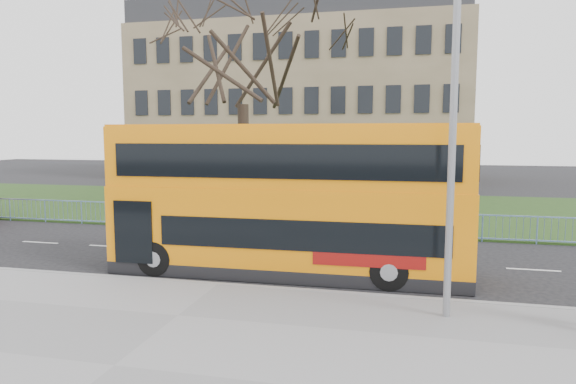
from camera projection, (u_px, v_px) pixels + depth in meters
The scene contains 9 objects.
ground at pixel (236, 273), 15.78m from camera, with size 120.00×120.00×0.00m, color black.
pavement at pixel (115, 368), 9.24m from camera, with size 80.00×10.50×0.12m, color slate.
kerb at pixel (218, 285), 14.27m from camera, with size 80.00×0.20×0.14m, color gray.
grass_verge at pixel (317, 207), 29.61m from camera, with size 80.00×15.40×0.08m, color #1E3714.
guard_railing at pixel (286, 220), 22.10m from camera, with size 40.00×0.12×1.10m, color #678BB7, non-canonical shape.
bare_tree at pixel (243, 82), 25.36m from camera, with size 9.40×9.40×13.44m, color black, non-canonical shape.
civic_building at pixel (303, 106), 49.98m from camera, with size 30.00×15.00×14.00m, color #7B6A4E.
yellow_bus at pixel (287, 196), 15.54m from camera, with size 10.74×2.73×4.48m.
street_lamp at pixel (448, 113), 11.22m from camera, with size 1.77×0.35×8.38m.
Camera 1 is at (5.06, -14.62, 4.27)m, focal length 32.00 mm.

